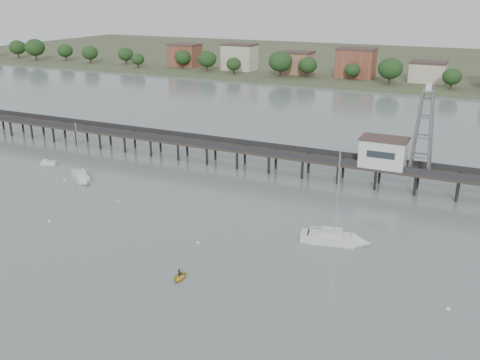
# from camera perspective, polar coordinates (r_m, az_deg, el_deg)

# --- Properties ---
(ground_plane) EXTENTS (500.00, 500.00, 0.00)m
(ground_plane) POSITION_cam_1_polar(r_m,az_deg,el_deg) (63.74, -21.12, -14.28)
(ground_plane) COLOR slate
(ground_plane) RESTS_ON ground
(pier) EXTENTS (150.00, 5.00, 5.50)m
(pier) POSITION_cam_1_polar(r_m,az_deg,el_deg) (107.75, 1.78, 3.14)
(pier) COLOR #2D2823
(pier) RESTS_ON ground
(pier_building) EXTENTS (8.40, 5.40, 5.30)m
(pier_building) POSITION_cam_1_polar(r_m,az_deg,el_deg) (100.08, 15.05, 2.90)
(pier_building) COLOR silver
(pier_building) RESTS_ON ground
(lattice_tower) EXTENTS (3.20, 3.20, 15.50)m
(lattice_tower) POSITION_cam_1_polar(r_m,az_deg,el_deg) (98.11, 19.00, 4.86)
(lattice_tower) COLOR slate
(lattice_tower) RESTS_ON ground
(sailboat_c) EXTENTS (9.43, 4.41, 14.92)m
(sailboat_c) POSITION_cam_1_polar(r_m,az_deg,el_deg) (77.99, 10.85, -6.27)
(sailboat_c) COLOR silver
(sailboat_c) RESTS_ON ground
(sailboat_b) EXTENTS (7.06, 5.76, 11.90)m
(sailboat_b) POSITION_cam_1_polar(r_m,az_deg,el_deg) (105.42, -16.51, 0.16)
(sailboat_b) COLOR silver
(sailboat_b) RESTS_ON ground
(white_tender) EXTENTS (3.37, 2.36, 1.21)m
(white_tender) POSITION_cam_1_polar(r_m,az_deg,el_deg) (118.24, -19.75, 1.73)
(white_tender) COLOR silver
(white_tender) RESTS_ON ground
(yellow_dinghy) EXTENTS (1.94, 0.75, 2.65)m
(yellow_dinghy) POSITION_cam_1_polar(r_m,az_deg,el_deg) (68.58, -6.48, -10.42)
(yellow_dinghy) COLOR gold
(yellow_dinghy) RESTS_ON ground
(dinghy_occupant) EXTENTS (0.49, 1.18, 0.28)m
(dinghy_occupant) POSITION_cam_1_polar(r_m,az_deg,el_deg) (68.58, -6.48, -10.42)
(dinghy_occupant) COLOR black
(dinghy_occupant) RESTS_ON ground
(mooring_buoys) EXTENTS (70.81, 16.32, 0.39)m
(mooring_buoys) POSITION_cam_1_polar(r_m,az_deg,el_deg) (84.13, -9.15, -4.61)
(mooring_buoys) COLOR beige
(mooring_buoys) RESTS_ON ground
(far_shore) EXTENTS (500.00, 170.00, 10.40)m
(far_shore) POSITION_cam_1_polar(r_m,az_deg,el_deg) (279.46, 17.07, 11.80)
(far_shore) COLOR #475133
(far_shore) RESTS_ON ground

